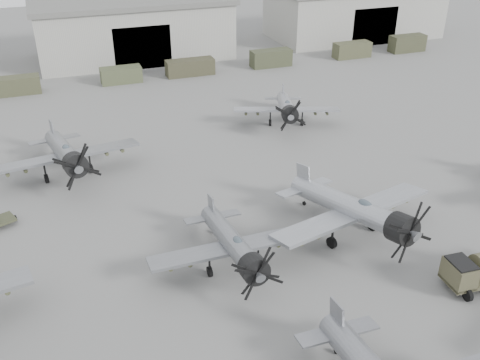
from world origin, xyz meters
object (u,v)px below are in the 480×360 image
at_px(aircraft_mid_1, 235,246).
at_px(aircraft_far_0, 66,154).
at_px(aircraft_mid_2, 357,211).
at_px(aircraft_far_1, 287,108).

xyz_separation_m(aircraft_mid_1, aircraft_far_0, (-9.41, 17.61, 0.28)).
distance_m(aircraft_mid_2, aircraft_far_1, 21.75).
xyz_separation_m(aircraft_mid_1, aircraft_far_1, (13.75, 21.84, -0.00)).
relative_size(aircraft_far_0, aircraft_far_1, 1.15).
height_order(aircraft_mid_1, aircraft_mid_2, aircraft_mid_2).
relative_size(aircraft_mid_2, aircraft_far_1, 1.20).
relative_size(aircraft_mid_1, aircraft_mid_2, 0.84).
height_order(aircraft_mid_1, aircraft_far_1, aircraft_mid_1).
height_order(aircraft_mid_1, aircraft_far_0, aircraft_far_0).
xyz_separation_m(aircraft_mid_2, aircraft_far_0, (-18.92, 17.10, -0.10)).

